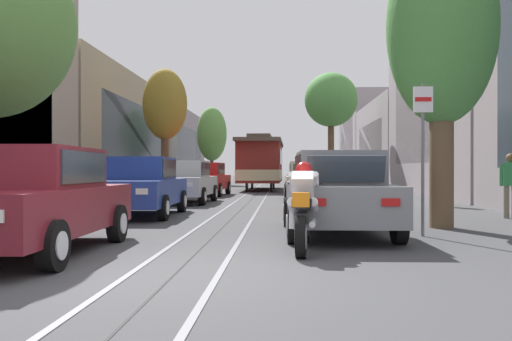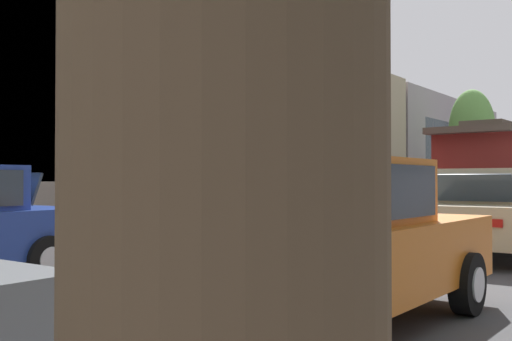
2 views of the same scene
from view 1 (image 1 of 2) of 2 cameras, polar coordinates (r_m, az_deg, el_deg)
ground_plane at (r=29.42m, az=0.32°, el=-2.34°), size 160.00×160.00×0.00m
trolley_track_rails at (r=33.20m, az=0.60°, el=-2.06°), size 1.14×65.81×0.01m
building_facade_left at (r=35.31m, az=-16.92°, el=4.37°), size 5.98×57.51×9.02m
building_facade_right at (r=33.75m, az=18.70°, el=5.35°), size 5.60×57.51×10.49m
parked_car_maroon_near_left at (r=8.52m, az=-22.86°, el=-2.91°), size 2.06×4.39×1.58m
parked_car_blue_second_left at (r=14.61m, az=-12.24°, el=-1.66°), size 2.06×4.39×1.58m
parked_car_silver_mid_left at (r=19.99m, az=-7.59°, el=-1.19°), size 2.07×4.39×1.58m
parked_car_red_fourth_left at (r=25.74m, az=-5.40°, el=-0.91°), size 2.15×4.42×1.58m
parked_car_grey_near_right at (r=10.28m, az=8.66°, el=-2.39°), size 2.06×4.39×1.58m
parked_car_orange_second_right at (r=15.62m, az=7.39°, el=-1.55°), size 2.03×4.37×1.58m
parked_car_beige_mid_right at (r=21.94m, az=5.62°, el=-1.08°), size 2.00×4.36×1.58m
parked_car_white_fourth_right at (r=27.66m, az=5.32°, el=-0.84°), size 2.10×4.40×1.58m
street_tree_kerb_left_second at (r=26.96m, az=-9.76°, el=6.86°), size 2.21×2.11×6.27m
street_tree_kerb_left_mid at (r=44.54m, az=-4.77°, el=3.90°), size 2.49×2.25×6.48m
street_tree_kerb_right_near at (r=12.40m, az=19.31°, el=14.04°), size 2.33×2.20×6.46m
street_tree_kerb_right_second at (r=36.19m, az=8.06°, el=7.45°), size 3.54×3.69×7.76m
cable_car_trolley at (r=32.49m, az=0.56°, el=0.82°), size 2.73×9.16×3.28m
motorcycle_with_rider at (r=8.19m, az=5.14°, el=-4.08°), size 0.59×1.99×1.37m
pedestrian_on_left_pavement at (r=19.01m, az=19.61°, el=-0.81°), size 0.55×0.36×1.68m
pedestrian_on_right_pavement at (r=15.03m, az=25.66°, el=-1.09°), size 0.55×0.41×1.66m
pedestrian_crossing_far at (r=22.11m, az=-17.07°, el=-0.63°), size 0.55×0.39×1.71m
fire_hydrant at (r=15.37m, az=-17.09°, el=-2.98°), size 0.40×0.22×0.84m
street_sign_post at (r=10.38m, az=17.49°, el=2.97°), size 0.36×0.07×2.85m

